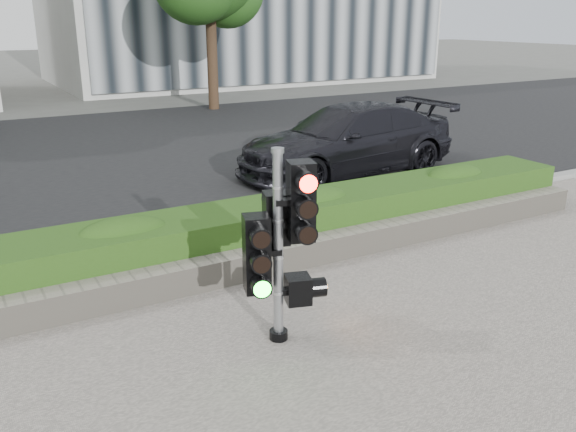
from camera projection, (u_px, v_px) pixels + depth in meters
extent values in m
plane|color=#51514C|center=(321.00, 351.00, 6.00)|extent=(120.00, 120.00, 0.00)
cube|color=black|center=(90.00, 156.00, 14.23)|extent=(60.00, 13.00, 0.02)
cube|color=gray|center=(200.00, 245.00, 8.57)|extent=(60.00, 0.25, 0.12)
cube|color=gray|center=(238.00, 266.00, 7.50)|extent=(12.00, 0.32, 0.34)
cube|color=#447B25|center=(216.00, 238.00, 7.98)|extent=(12.00, 1.00, 0.68)
cylinder|color=black|center=(212.00, 57.00, 20.80)|extent=(0.36, 0.36, 3.58)
cylinder|color=black|center=(279.00, 334.00, 6.15)|extent=(0.19, 0.19, 0.09)
cylinder|color=gray|center=(278.00, 250.00, 5.86)|extent=(0.10, 0.10, 1.92)
cylinder|color=gray|center=(278.00, 150.00, 5.55)|extent=(0.12, 0.12, 0.05)
cube|color=#FF1107|center=(301.00, 201.00, 5.73)|extent=(0.30, 0.30, 0.77)
cube|color=#14E51E|center=(257.00, 254.00, 5.79)|extent=(0.30, 0.30, 0.77)
cube|color=black|center=(276.00, 218.00, 5.99)|extent=(0.30, 0.30, 0.52)
cube|color=orange|center=(298.00, 289.00, 6.07)|extent=(0.30, 0.30, 0.28)
imported|color=black|center=(347.00, 140.00, 12.47)|extent=(4.92, 2.26, 1.39)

